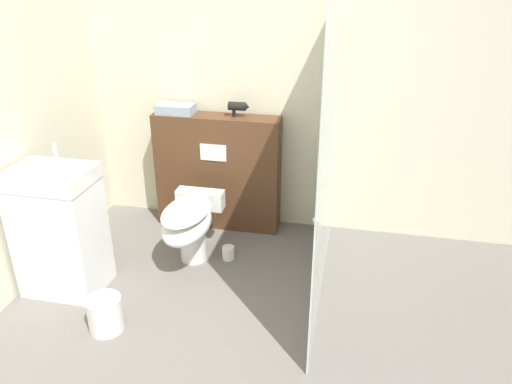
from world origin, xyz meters
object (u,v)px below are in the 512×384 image
Objects in this scene: sink_vanity at (60,230)px; toilet at (190,224)px; waste_bin at (105,314)px; hair_drier at (238,107)px.

toilet is at bearing 32.44° from sink_vanity.
toilet reaches higher than waste_bin.
hair_drier is at bearing 71.07° from toilet.
waste_bin is (0.48, -0.37, -0.34)m from sink_vanity.
toilet is 1.02m from hair_drier.
sink_vanity reaches higher than waste_bin.
toilet is 0.64× the size of sink_vanity.
sink_vanity reaches higher than toilet.
waste_bin is (-0.51, -1.52, -0.96)m from hair_drier.
hair_drier is (0.99, 1.14, 0.62)m from sink_vanity.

